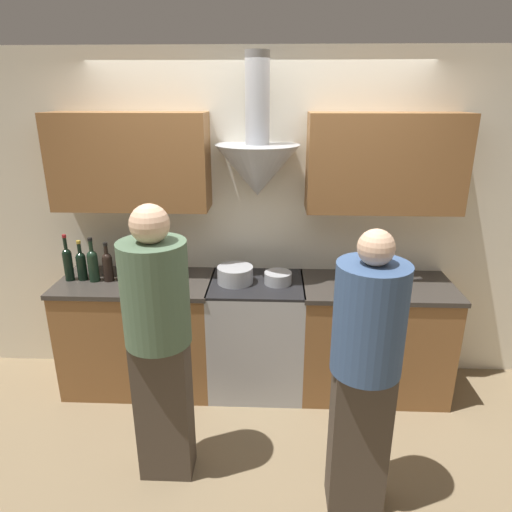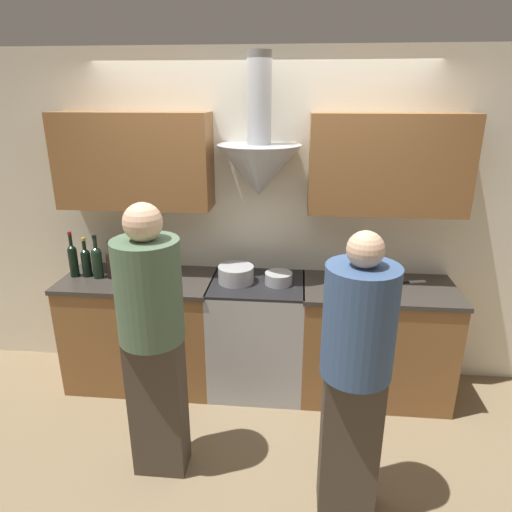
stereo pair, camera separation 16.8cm
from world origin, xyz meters
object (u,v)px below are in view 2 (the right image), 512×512
(wine_bottle_5, at_px, (137,261))
(orange_fruit, at_px, (376,275))
(wine_bottle_3, at_px, (111,262))
(person_foreground_right, at_px, (355,370))
(person_foreground_left, at_px, (152,335))
(wine_bottle_0, at_px, (73,259))
(mixing_bowl, at_px, (279,278))
(wine_bottle_1, at_px, (86,261))
(stock_pot, at_px, (236,274))
(wine_bottle_4, at_px, (124,262))
(wine_bottle_2, at_px, (97,261))
(stove_range, at_px, (257,335))

(wine_bottle_5, height_order, orange_fruit, wine_bottle_5)
(wine_bottle_3, distance_m, orange_fruit, 2.04)
(person_foreground_right, bearing_deg, person_foreground_left, 170.37)
(person_foreground_left, bearing_deg, orange_fruit, 36.36)
(wine_bottle_0, relative_size, mixing_bowl, 1.77)
(wine_bottle_1, distance_m, stock_pot, 1.18)
(wine_bottle_5, distance_m, person_foreground_left, 1.01)
(wine_bottle_3, height_order, mixing_bowl, wine_bottle_3)
(wine_bottle_4, xyz_separation_m, wine_bottle_5, (0.10, 0.00, 0.01))
(wine_bottle_4, distance_m, wine_bottle_5, 0.10)
(person_foreground_right, bearing_deg, mixing_bowl, 112.24)
(wine_bottle_0, xyz_separation_m, wine_bottle_4, (0.41, -0.00, -0.01))
(wine_bottle_2, height_order, wine_bottle_3, wine_bottle_2)
(orange_fruit, bearing_deg, mixing_bowl, -169.91)
(wine_bottle_5, xyz_separation_m, orange_fruit, (1.83, 0.13, -0.10))
(wine_bottle_0, height_order, wine_bottle_2, wine_bottle_0)
(wine_bottle_1, xyz_separation_m, wine_bottle_2, (0.10, -0.02, 0.01))
(wine_bottle_4, xyz_separation_m, stock_pot, (0.87, 0.01, -0.07))
(person_foreground_left, distance_m, person_foreground_right, 1.16)
(wine_bottle_2, xyz_separation_m, wine_bottle_3, (0.11, 0.01, -0.01))
(wine_bottle_3, xyz_separation_m, stock_pot, (0.97, 0.01, -0.06))
(mixing_bowl, xyz_separation_m, person_foreground_left, (-0.69, -0.92, -0.00))
(wine_bottle_2, xyz_separation_m, orange_fruit, (2.14, 0.14, -0.10))
(stove_range, height_order, person_foreground_left, person_foreground_left)
(wine_bottle_2, height_order, wine_bottle_5, wine_bottle_5)
(mixing_bowl, height_order, orange_fruit, mixing_bowl)
(wine_bottle_2, bearing_deg, mixing_bowl, 0.38)
(wine_bottle_1, xyz_separation_m, wine_bottle_5, (0.41, -0.01, 0.02))
(wine_bottle_3, distance_m, person_foreground_left, 1.11)
(stove_range, relative_size, wine_bottle_2, 2.65)
(orange_fruit, relative_size, person_foreground_left, 0.05)
(wine_bottle_0, bearing_deg, stove_range, 0.40)
(orange_fruit, bearing_deg, wine_bottle_4, -176.11)
(stock_pot, relative_size, mixing_bowl, 1.31)
(wine_bottle_0, distance_m, mixing_bowl, 1.61)
(wine_bottle_5, xyz_separation_m, stock_pot, (0.77, 0.00, -0.08))
(orange_fruit, height_order, person_foreground_right, person_foreground_right)
(wine_bottle_1, bearing_deg, wine_bottle_3, -3.57)
(wine_bottle_1, distance_m, wine_bottle_3, 0.21)
(wine_bottle_2, bearing_deg, wine_bottle_1, 167.78)
(stove_range, xyz_separation_m, orange_fruit, (0.90, 0.12, 0.50))
(person_foreground_right, bearing_deg, stove_range, 118.79)
(wine_bottle_0, bearing_deg, wine_bottle_2, -2.89)
(wine_bottle_0, xyz_separation_m, stock_pot, (1.28, 0.00, -0.08))
(wine_bottle_2, bearing_deg, wine_bottle_5, 2.01)
(orange_fruit, xyz_separation_m, person_foreground_left, (-1.42, -1.05, -0.00))
(wine_bottle_1, bearing_deg, orange_fruit, 3.03)
(wine_bottle_3, relative_size, stock_pot, 1.13)
(wine_bottle_2, bearing_deg, stock_pot, 0.78)
(person_foreground_left, bearing_deg, wine_bottle_5, 113.90)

